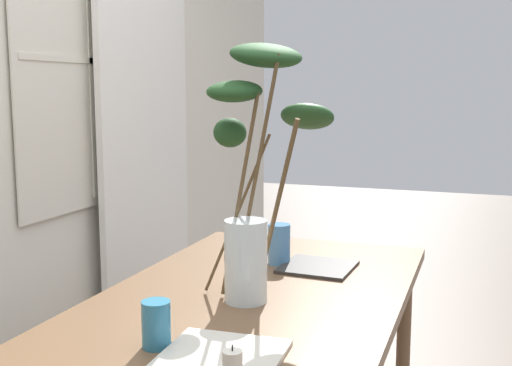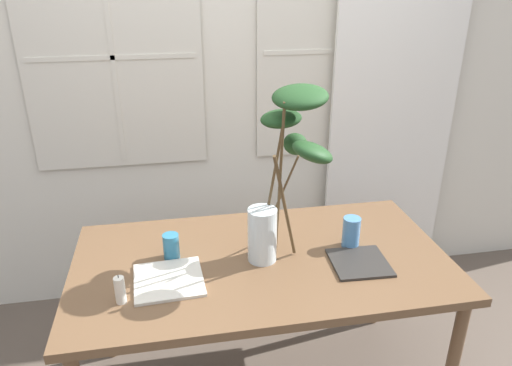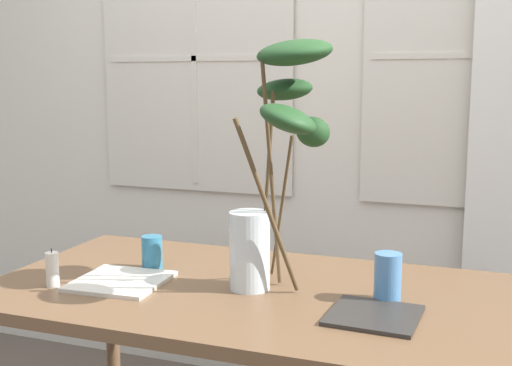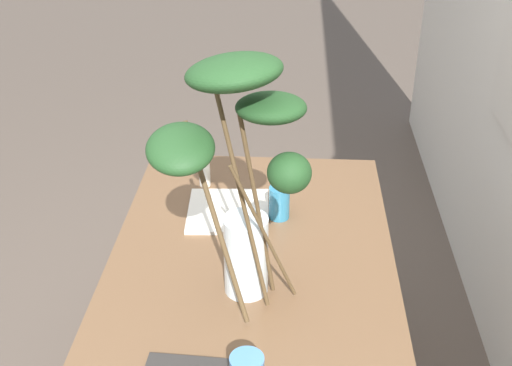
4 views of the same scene
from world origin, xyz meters
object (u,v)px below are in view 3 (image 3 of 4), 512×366
object	(u,v)px
drinking_glass_blue_left	(152,253)
drinking_glass_blue_right	(388,277)
vase_with_branches	(276,154)
plate_square_left	(120,281)
pillar_candle	(52,270)
dining_table	(250,310)
plate_square_right	(374,315)

from	to	relation	value
drinking_glass_blue_left	drinking_glass_blue_right	xyz separation A→B (m)	(0.78, -0.05, 0.01)
vase_with_branches	plate_square_left	xyz separation A→B (m)	(-0.47, -0.09, -0.40)
plate_square_left	pillar_candle	bearing A→B (deg)	-150.10
dining_table	drinking_glass_blue_left	world-z (taller)	drinking_glass_blue_left
drinking_glass_blue_right	plate_square_left	size ratio (longest dim) A/B	0.52
vase_with_branches	drinking_glass_blue_right	world-z (taller)	vase_with_branches
drinking_glass_blue_left	drinking_glass_blue_right	bearing A→B (deg)	-3.53
dining_table	plate_square_right	bearing A→B (deg)	-16.23
plate_square_left	drinking_glass_blue_left	bearing A→B (deg)	84.20
vase_with_branches	plate_square_right	distance (m)	0.52
dining_table	vase_with_branches	xyz separation A→B (m)	(0.08, -0.01, 0.48)
dining_table	plate_square_left	size ratio (longest dim) A/B	5.94
vase_with_branches	plate_square_right	bearing A→B (deg)	-18.99
vase_with_branches	pillar_candle	bearing A→B (deg)	-163.90
pillar_candle	plate_square_right	bearing A→B (deg)	4.77
dining_table	drinking_glass_blue_left	distance (m)	0.40
vase_with_branches	pillar_candle	world-z (taller)	vase_with_branches
drinking_glass_blue_left	plate_square_left	bearing A→B (deg)	-95.80
drinking_glass_blue_left	dining_table	bearing A→B (deg)	-11.26
drinking_glass_blue_left	plate_square_right	xyz separation A→B (m)	(0.77, -0.19, -0.05)
vase_with_branches	drinking_glass_blue_left	size ratio (longest dim) A/B	6.73
vase_with_branches	pillar_candle	size ratio (longest dim) A/B	6.31
drinking_glass_blue_right	plate_square_left	xyz separation A→B (m)	(-0.80, -0.12, -0.06)
vase_with_branches	drinking_glass_blue_right	xyz separation A→B (m)	(0.32, 0.03, -0.34)
dining_table	plate_square_left	bearing A→B (deg)	-166.47
drinking_glass_blue_left	plate_square_right	world-z (taller)	drinking_glass_blue_left
dining_table	plate_square_left	distance (m)	0.41
drinking_glass_blue_right	plate_square_right	world-z (taller)	drinking_glass_blue_right
pillar_candle	drinking_glass_blue_right	bearing A→B (deg)	12.82
plate_square_right	drinking_glass_blue_left	bearing A→B (deg)	166.17
drinking_glass_blue_right	drinking_glass_blue_left	bearing A→B (deg)	176.47
dining_table	vase_with_branches	world-z (taller)	vase_with_branches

